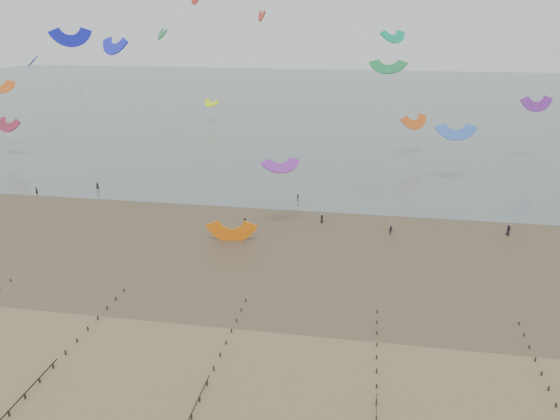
# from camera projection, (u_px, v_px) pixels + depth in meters

# --- Properties ---
(ground) EXTENTS (500.00, 500.00, 0.00)m
(ground) POSITION_uv_depth(u_px,v_px,m) (191.00, 348.00, 65.27)
(ground) COLOR brown
(ground) RESTS_ON ground
(sea_and_shore) EXTENTS (500.00, 665.00, 0.03)m
(sea_and_shore) POSITION_uv_depth(u_px,v_px,m) (230.00, 237.00, 97.82)
(sea_and_shore) COLOR #475654
(sea_and_shore) RESTS_ON ground
(kitesurfer_lead) EXTENTS (0.77, 0.64, 1.82)m
(kitesurfer_lead) POSITION_uv_depth(u_px,v_px,m) (37.00, 191.00, 119.98)
(kitesurfer_lead) COLOR black
(kitesurfer_lead) RESTS_ON ground
(kitesurfers) EXTENTS (119.92, 19.73, 1.90)m
(kitesurfers) POSITION_uv_depth(u_px,v_px,m) (419.00, 218.00, 104.30)
(kitesurfers) COLOR black
(kitesurfers) RESTS_ON ground
(grounded_kite) EXTENTS (8.16, 6.75, 4.10)m
(grounded_kite) POSITION_uv_depth(u_px,v_px,m) (232.00, 241.00, 96.18)
(grounded_kite) COLOR orange
(grounded_kite) RESTS_ON ground
(kites_airborne) EXTENTS (231.56, 124.79, 42.00)m
(kites_airborne) POSITION_uv_depth(u_px,v_px,m) (243.00, 78.00, 145.28)
(kites_airborne) COLOR #127C38
(kites_airborne) RESTS_ON ground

